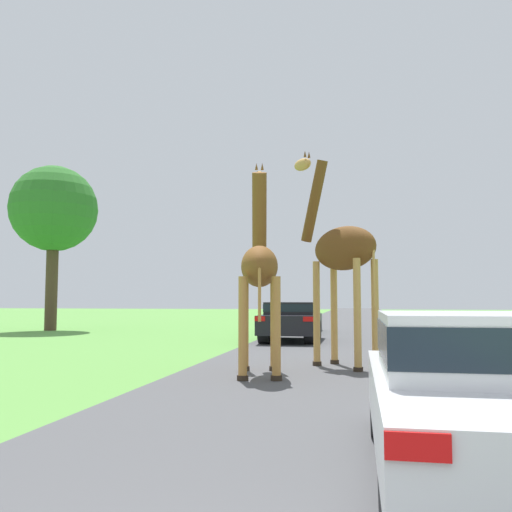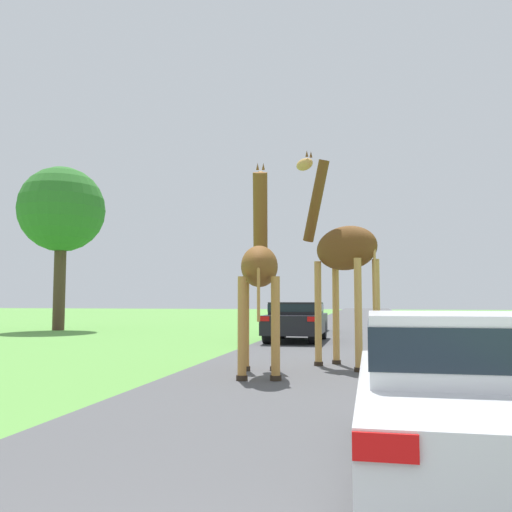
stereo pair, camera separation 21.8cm
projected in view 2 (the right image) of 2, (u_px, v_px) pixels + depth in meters
name	position (u px, v px, depth m)	size (l,w,h in m)	color
road	(362.00, 326.00, 30.54)	(6.90, 120.00, 0.00)	#4C4C4F
giraffe_near_road	(260.00, 266.00, 11.01)	(1.07, 2.74, 4.60)	#B77F3D
giraffe_companion	(342.00, 252.00, 12.18)	(2.18, 2.08, 5.14)	tan
car_lead_maroon	(468.00, 390.00, 4.56)	(1.79, 4.20, 1.38)	silver
car_queue_right	(296.00, 320.00, 19.43)	(1.94, 3.94, 1.39)	black
car_queue_left	(303.00, 316.00, 24.79)	(1.93, 4.18, 1.33)	#144C28
tree_centre_back	(62.00, 211.00, 26.78)	(4.21, 4.21, 8.05)	#4C3828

